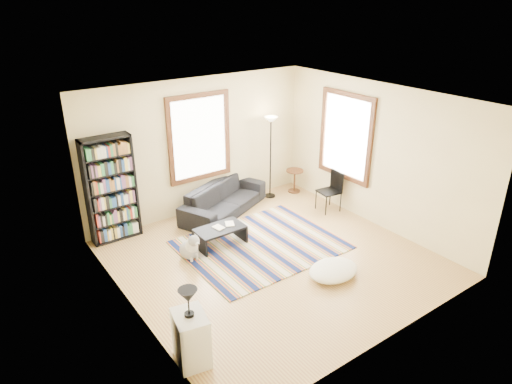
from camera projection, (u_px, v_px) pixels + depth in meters
floor at (273, 261)px, 8.04m from camera, size 5.00×5.00×0.10m
ceiling at (275, 97)px, 6.87m from camera, size 5.00×5.00×0.10m
wall_back at (198, 146)px, 9.35m from camera, size 5.00×0.10×2.80m
wall_front at (402, 251)px, 5.56m from camera, size 5.00×0.10×2.80m
wall_left at (123, 228)px, 6.09m from camera, size 0.10×5.00×2.80m
wall_right at (378, 155)px, 8.81m from camera, size 0.10×5.00×2.80m
window_back at (199, 138)px, 9.21m from camera, size 1.20×0.06×1.60m
window_right at (346, 136)px, 9.29m from camera, size 0.06×1.20×1.60m
rug at (260, 245)px, 8.43m from camera, size 2.77×2.22×0.02m
sofa at (224, 199)px, 9.56m from camera, size 1.63×2.28×0.62m
bookshelf at (111, 189)px, 8.30m from camera, size 0.90×0.30×2.00m
coffee_table at (220, 236)px, 8.37m from camera, size 1.02×0.78×0.36m
book_a at (215, 229)px, 8.24m from camera, size 0.23×0.19×0.02m
book_b at (225, 224)px, 8.41m from camera, size 0.23×0.26×0.02m
floor_cushion at (333, 270)px, 7.48m from camera, size 1.08×0.97×0.22m
floor_lamp at (270, 158)px, 10.08m from camera, size 0.32×0.32×1.86m
side_table at (294, 181)px, 10.59m from camera, size 0.40×0.40×0.54m
folding_chair at (329, 192)px, 9.63m from camera, size 0.46×0.45×0.86m
white_cabinet at (191, 338)px, 5.67m from camera, size 0.47×0.57×0.70m
table_lamp at (188, 303)px, 5.45m from camera, size 0.29×0.29×0.38m
dog at (189, 245)px, 7.94m from camera, size 0.42×0.55×0.50m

